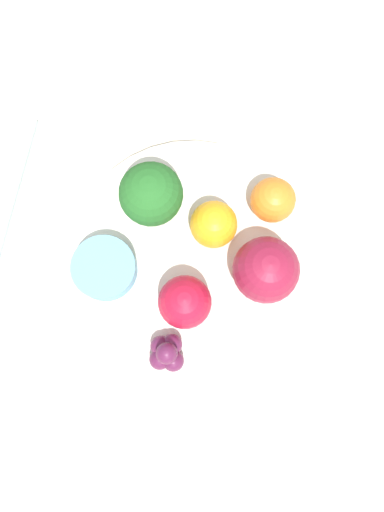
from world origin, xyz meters
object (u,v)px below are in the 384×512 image
object	(u,v)px
grape_cluster	(166,353)
small_cup	(105,269)
broccoli	(151,195)
apple_green	(266,270)
orange_back	(273,200)
bowl	(192,260)
orange_front	(217,227)
apple_red	(185,302)

from	to	relation	value
grape_cluster	small_cup	xyz separation A→B (m)	(-0.09, 0.03, -0.00)
broccoli	apple_green	world-z (taller)	broccoli
orange_back	bowl	bearing A→B (deg)	-109.74
bowl	grape_cluster	size ratio (longest dim) A/B	6.59
bowl	grape_cluster	bearing A→B (deg)	-68.33
orange_back	small_cup	size ratio (longest dim) A/B	0.72
orange_front	bowl	bearing A→B (deg)	-95.59
small_cup	grape_cluster	bearing A→B (deg)	-16.71
bowl	orange_front	distance (m)	0.05
apple_red	orange_front	world-z (taller)	apple_red
bowl	grape_cluster	world-z (taller)	grape_cluster
orange_back	grape_cluster	distance (m)	0.17
broccoli	orange_back	distance (m)	0.11
grape_cluster	broccoli	bearing A→B (deg)	131.67
broccoli	orange_front	size ratio (longest dim) A/B	1.65
apple_green	orange_back	world-z (taller)	apple_green
apple_red	small_cup	size ratio (longest dim) A/B	0.82
apple_green	orange_back	distance (m)	0.07
bowl	apple_green	world-z (taller)	apple_green
bowl	apple_red	distance (m)	0.06
apple_green	broccoli	bearing A→B (deg)	-176.69
apple_green	orange_front	distance (m)	0.06
bowl	orange_back	bearing A→B (deg)	70.26
bowl	grape_cluster	distance (m)	0.09
apple_red	grape_cluster	distance (m)	0.05
bowl	broccoli	xyz separation A→B (m)	(-0.06, 0.02, 0.06)
bowl	apple_green	size ratio (longest dim) A/B	3.97
orange_front	apple_red	bearing A→B (deg)	-76.51
broccoli	small_cup	bearing A→B (deg)	-89.84
apple_green	small_cup	xyz separation A→B (m)	(-0.12, -0.08, -0.02)
apple_green	grape_cluster	world-z (taller)	apple_green
orange_front	grape_cluster	distance (m)	0.12
orange_front	orange_back	size ratio (longest dim) A/B	1.04
apple_green	bowl	bearing A→B (deg)	-157.87
grape_cluster	orange_front	bearing A→B (deg)	104.39
broccoli	grape_cluster	world-z (taller)	broccoli
bowl	small_cup	xyz separation A→B (m)	(-0.06, -0.06, 0.02)
bowl	broccoli	bearing A→B (deg)	162.46
apple_red	small_cup	bearing A→B (deg)	-167.18
broccoli	grape_cluster	distance (m)	0.14
bowl	small_cup	distance (m)	0.08
apple_red	bowl	bearing A→B (deg)	117.88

